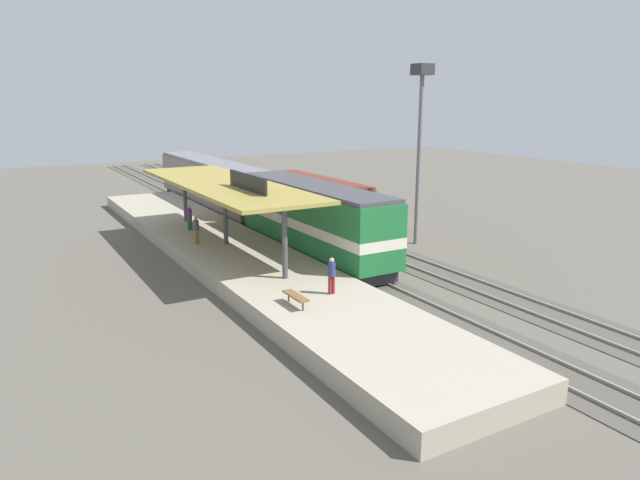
# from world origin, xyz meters

# --- Properties ---
(ground_plane) EXTENTS (120.00, 120.00, 0.00)m
(ground_plane) POSITION_xyz_m (2.00, 0.00, 0.00)
(ground_plane) COLOR #5B564C
(track_near) EXTENTS (3.20, 110.00, 0.16)m
(track_near) POSITION_xyz_m (0.00, 0.00, 0.03)
(track_near) COLOR #4E4941
(track_near) RESTS_ON ground
(track_far) EXTENTS (3.20, 110.00, 0.16)m
(track_far) POSITION_xyz_m (4.60, 0.00, 0.03)
(track_far) COLOR #4E4941
(track_far) RESTS_ON ground
(platform) EXTENTS (6.00, 44.00, 0.90)m
(platform) POSITION_xyz_m (-4.60, 0.00, 0.45)
(platform) COLOR #A89E89
(platform) RESTS_ON ground
(station_canopy) EXTENTS (5.20, 18.00, 4.70)m
(station_canopy) POSITION_xyz_m (-4.60, -0.09, 4.53)
(station_canopy) COLOR #47474C
(station_canopy) RESTS_ON platform
(platform_bench) EXTENTS (0.44, 1.70, 0.50)m
(platform_bench) POSITION_xyz_m (-6.00, -11.77, 1.34)
(platform_bench) COLOR #333338
(platform_bench) RESTS_ON platform
(locomotive) EXTENTS (2.93, 14.43, 4.44)m
(locomotive) POSITION_xyz_m (0.00, -2.69, 2.41)
(locomotive) COLOR #28282D
(locomotive) RESTS_ON track_near
(passenger_carriage_single) EXTENTS (2.90, 20.00, 4.24)m
(passenger_carriage_single) POSITION_xyz_m (0.00, 15.31, 2.31)
(passenger_carriage_single) COLOR #28282D
(passenger_carriage_single) RESTS_ON track_near
(freight_car) EXTENTS (2.80, 12.00, 3.54)m
(freight_car) POSITION_xyz_m (4.60, 5.05, 1.97)
(freight_car) COLOR #28282D
(freight_car) RESTS_ON track_far
(light_mast) EXTENTS (1.10, 1.10, 11.70)m
(light_mast) POSITION_xyz_m (7.80, -2.98, 8.40)
(light_mast) COLOR slate
(light_mast) RESTS_ON ground
(person_waiting) EXTENTS (0.34, 0.34, 1.71)m
(person_waiting) POSITION_xyz_m (-3.85, -11.18, 1.85)
(person_waiting) COLOR maroon
(person_waiting) RESTS_ON platform
(person_walking) EXTENTS (0.34, 0.34, 1.71)m
(person_walking) POSITION_xyz_m (-5.32, 4.82, 1.85)
(person_walking) COLOR #23603D
(person_walking) RESTS_ON platform
(person_boarding) EXTENTS (0.34, 0.34, 1.71)m
(person_boarding) POSITION_xyz_m (-6.15, 0.91, 1.85)
(person_boarding) COLOR olive
(person_boarding) RESTS_ON platform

